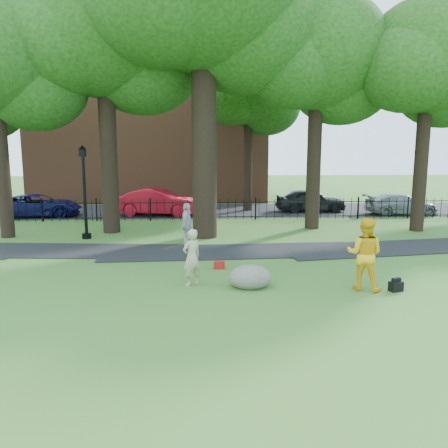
{
  "coord_description": "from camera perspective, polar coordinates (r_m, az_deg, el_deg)",
  "views": [
    {
      "loc": [
        -0.31,
        -12.68,
        3.86
      ],
      "look_at": [
        0.58,
        2.0,
        1.42
      ],
      "focal_mm": 35.0,
      "sensor_mm": 36.0,
      "label": 1
    }
  ],
  "objects": [
    {
      "name": "silver_car",
      "position": [
        29.23,
        22.11,
        2.39
      ],
      "size": [
        4.43,
        1.81,
        1.28
      ],
      "primitive_type": "imported",
      "rotation": [
        0.0,
        0.0,
        1.57
      ],
      "color": "gray",
      "rests_on": "ground"
    },
    {
      "name": "lamppost",
      "position": [
        20.36,
        -17.75,
        3.81
      ],
      "size": [
        0.41,
        0.41,
        4.15
      ],
      "rotation": [
        0.0,
        0.0,
        -0.03
      ],
      "color": "black",
      "rests_on": "ground"
    },
    {
      "name": "brick_building",
      "position": [
        36.93,
        -9.41,
        12.61
      ],
      "size": [
        18.0,
        8.0,
        12.0
      ],
      "primitive_type": "cube",
      "color": "brown",
      "rests_on": "ground"
    },
    {
      "name": "grey_car",
      "position": [
        28.91,
        11.25,
        3.06
      ],
      "size": [
        4.48,
        1.91,
        1.51
      ],
      "primitive_type": "imported",
      "rotation": [
        0.0,
        0.0,
        1.6
      ],
      "color": "black",
      "rests_on": "ground"
    },
    {
      "name": "ground",
      "position": [
        13.26,
        -1.99,
        -7.52
      ],
      "size": [
        120.0,
        120.0,
        0.0
      ],
      "primitive_type": "plane",
      "color": "#336D26",
      "rests_on": "ground"
    },
    {
      "name": "red_sedan",
      "position": [
        27.03,
        -8.64,
        2.85
      ],
      "size": [
        5.22,
        2.52,
        1.65
      ],
      "primitive_type": "imported",
      "rotation": [
        0.0,
        0.0,
        1.41
      ],
      "color": "#AD0D1F",
      "rests_on": "ground"
    },
    {
      "name": "man",
      "position": [
        12.88,
        17.88,
        -3.75
      ],
      "size": [
        1.26,
        1.17,
        2.06
      ],
      "primitive_type": "imported",
      "rotation": [
        0.0,
        0.0,
        2.62
      ],
      "color": "yellow",
      "rests_on": "ground"
    },
    {
      "name": "backpack",
      "position": [
        13.25,
        21.53,
        -7.58
      ],
      "size": [
        0.42,
        0.33,
        0.27
      ],
      "primitive_type": "cube",
      "rotation": [
        0.0,
        0.0,
        0.32
      ],
      "color": "black",
      "rests_on": "ground"
    },
    {
      "name": "iron_fence",
      "position": [
        24.9,
        -2.72,
        1.87
      ],
      "size": [
        44.0,
        0.04,
        1.2
      ],
      "color": "black",
      "rests_on": "ground"
    },
    {
      "name": "tree_row",
      "position": [
        21.53,
        -1.27,
        20.91
      ],
      "size": [
        26.82,
        7.96,
        12.42
      ],
      "color": "black",
      "rests_on": "ground"
    },
    {
      "name": "street",
      "position": [
        28.94,
        -2.81,
        1.73
      ],
      "size": [
        80.0,
        7.0,
        0.02
      ],
      "primitive_type": "cube",
      "color": "black",
      "rests_on": "ground"
    },
    {
      "name": "pedestrian",
      "position": [
        17.84,
        -4.87,
        -0.15
      ],
      "size": [
        0.62,
        1.13,
        1.82
      ],
      "primitive_type": "imported",
      "rotation": [
        0.0,
        0.0,
        1.39
      ],
      "color": "#BAB9BF",
      "rests_on": "ground"
    },
    {
      "name": "woman",
      "position": [
        12.75,
        -4.23,
        -4.35
      ],
      "size": [
        0.73,
        0.68,
        1.67
      ],
      "primitive_type": "imported",
      "rotation": [
        0.0,
        0.0,
        3.79
      ],
      "color": "tan",
      "rests_on": "ground"
    },
    {
      "name": "footpath",
      "position": [
        17.07,
        1.03,
        -3.66
      ],
      "size": [
        36.07,
        3.85,
        0.03
      ],
      "primitive_type": "cube",
      "rotation": [
        0.0,
        0.0,
        0.03
      ],
      "color": "black",
      "rests_on": "ground"
    },
    {
      "name": "red_bag",
      "position": [
        14.62,
        -0.61,
        -5.39
      ],
      "size": [
        0.38,
        0.26,
        0.25
      ],
      "primitive_type": "cube",
      "rotation": [
        0.0,
        0.0,
        -0.08
      ],
      "color": "maroon",
      "rests_on": "ground"
    },
    {
      "name": "navy_van",
      "position": [
        28.36,
        -23.11,
        2.22
      ],
      "size": [
        5.18,
        2.88,
        1.37
      ],
      "primitive_type": "imported",
      "rotation": [
        0.0,
        0.0,
        1.7
      ],
      "color": "#0D0F41",
      "rests_on": "ground"
    },
    {
      "name": "boulder",
      "position": [
        12.64,
        3.44,
        -6.69
      ],
      "size": [
        1.25,
        0.96,
        0.72
      ],
      "primitive_type": "ellipsoid",
      "rotation": [
        0.0,
        0.0,
        -0.03
      ],
      "color": "slate",
      "rests_on": "ground"
    },
    {
      "name": "big_tree",
      "position": [
        20.75,
        -2.33,
        27.02
      ],
      "size": [
        10.08,
        8.61,
        14.37
      ],
      "color": "black",
      "rests_on": "ground"
    }
  ]
}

